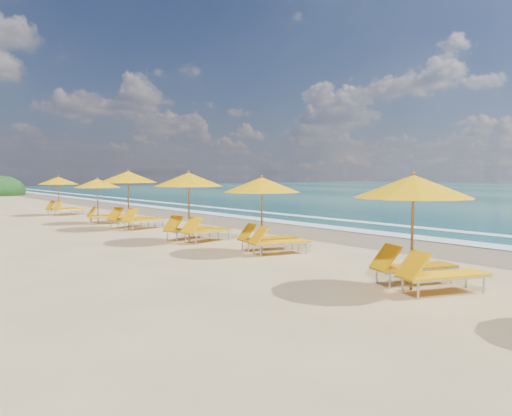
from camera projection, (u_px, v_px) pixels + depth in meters
name	position (u px, v px, depth m)	size (l,w,h in m)	color
ground	(256.00, 243.00, 17.19)	(160.00, 160.00, 0.00)	#D5B57D
wet_sand	(337.00, 234.00, 19.65)	(4.00, 160.00, 0.01)	#8D7954
surf_foam	(381.00, 229.00, 21.30)	(4.00, 160.00, 0.01)	white
station_2	(420.00, 224.00, 10.28)	(3.09, 3.03, 2.42)	olive
station_3	(267.00, 209.00, 15.08)	(2.88, 2.79, 2.33)	olive
station_4	(193.00, 202.00, 17.57)	(2.99, 2.87, 2.47)	olive
station_5	(132.00, 196.00, 21.53)	(3.11, 3.00, 2.53)	olive
station_6	(101.00, 198.00, 23.87)	(2.72, 2.64, 2.17)	olive
station_7	(62.00, 193.00, 28.49)	(2.66, 2.54, 2.23)	olive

